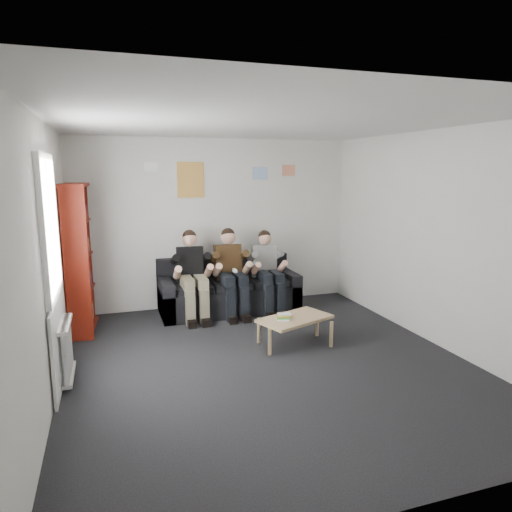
{
  "coord_description": "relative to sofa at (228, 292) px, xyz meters",
  "views": [
    {
      "loc": [
        -1.67,
        -4.7,
        2.19
      ],
      "look_at": [
        0.29,
        1.3,
        1.01
      ],
      "focal_mm": 32.0,
      "sensor_mm": 36.0,
      "label": 1
    }
  ],
  "objects": [
    {
      "name": "room_shell",
      "position": [
        -0.09,
        -2.09,
        1.05
      ],
      "size": [
        5.0,
        5.0,
        5.0
      ],
      "color": "black",
      "rests_on": "ground"
    },
    {
      "name": "sofa",
      "position": [
        0.0,
        0.0,
        0.0
      ],
      "size": [
        2.15,
        0.88,
        0.83
      ],
      "color": "black",
      "rests_on": "ground"
    },
    {
      "name": "bookshelf",
      "position": [
        -2.16,
        -0.25,
        0.72
      ],
      "size": [
        0.3,
        0.91,
        2.03
      ],
      "rotation": [
        0.0,
        0.0,
        -0.09
      ],
      "color": "maroon",
      "rests_on": "ground"
    },
    {
      "name": "coffee_table",
      "position": [
        0.43,
        -1.69,
        0.02
      ],
      "size": [
        0.92,
        0.5,
        0.37
      ],
      "rotation": [
        0.0,
        0.0,
        0.36
      ],
      "color": "tan",
      "rests_on": "ground"
    },
    {
      "name": "game_cases",
      "position": [
        0.27,
        -1.7,
        0.09
      ],
      "size": [
        0.21,
        0.2,
        0.05
      ],
      "rotation": [
        0.0,
        0.0,
        -0.36
      ],
      "color": "silver",
      "rests_on": "coffee_table"
    },
    {
      "name": "person_left",
      "position": [
        -0.6,
        -0.2,
        0.36
      ],
      "size": [
        0.41,
        0.87,
        1.32
      ],
      "rotation": [
        0.0,
        0.0,
        -0.14
      ],
      "color": "black",
      "rests_on": "sofa"
    },
    {
      "name": "person_middle",
      "position": [
        0.0,
        -0.2,
        0.36
      ],
      "size": [
        0.41,
        0.87,
        1.32
      ],
      "rotation": [
        0.0,
        0.0,
        -0.04
      ],
      "color": "#4D3519",
      "rests_on": "sofa"
    },
    {
      "name": "person_right",
      "position": [
        0.6,
        -0.2,
        0.34
      ],
      "size": [
        0.38,
        0.81,
        1.27
      ],
      "rotation": [
        0.0,
        0.0,
        -0.14
      ],
      "color": "silver",
      "rests_on": "sofa"
    },
    {
      "name": "radiator",
      "position": [
        -2.24,
        -1.89,
        0.05
      ],
      "size": [
        0.1,
        0.64,
        0.6
      ],
      "color": "silver",
      "rests_on": "ground"
    },
    {
      "name": "window",
      "position": [
        -2.31,
        -1.89,
        0.73
      ],
      "size": [
        0.05,
        1.3,
        2.36
      ],
      "color": "white",
      "rests_on": "room_shell"
    },
    {
      "name": "poster_large",
      "position": [
        -0.49,
        0.4,
        1.75
      ],
      "size": [
        0.42,
        0.01,
        0.55
      ],
      "primitive_type": "cube",
      "color": "#E9DD52",
      "rests_on": "room_shell"
    },
    {
      "name": "poster_blue",
      "position": [
        0.66,
        0.4,
        1.85
      ],
      "size": [
        0.25,
        0.01,
        0.2
      ],
      "primitive_type": "cube",
      "color": "#418DDD",
      "rests_on": "room_shell"
    },
    {
      "name": "poster_pink",
      "position": [
        1.16,
        0.4,
        1.9
      ],
      "size": [
        0.22,
        0.01,
        0.18
      ],
      "primitive_type": "cube",
      "color": "#D24184",
      "rests_on": "room_shell"
    },
    {
      "name": "poster_sign",
      "position": [
        -1.09,
        0.4,
        1.95
      ],
      "size": [
        0.2,
        0.01,
        0.14
      ],
      "primitive_type": "cube",
      "color": "white",
      "rests_on": "room_shell"
    }
  ]
}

